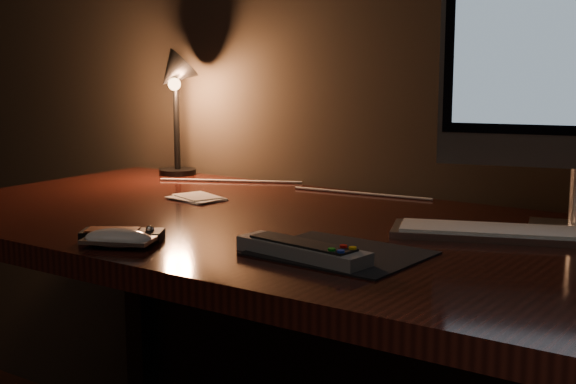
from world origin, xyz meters
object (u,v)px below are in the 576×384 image
Objects in this scene: tv_remote at (302,250)px; media_remote at (122,234)px; desk_lamp at (174,91)px; mouse at (118,241)px; keyboard at (518,233)px; desk at (327,286)px.

media_remote is at bearing -160.67° from tv_remote.
mouse is at bearing -43.98° from desk_lamp.
keyboard is 1.31× the size of desk_lamp.
keyboard is at bearing 63.37° from tv_remote.
desk_lamp is at bearing 158.27° from desk.
desk_lamp is (-0.93, 0.19, 0.20)m from keyboard.
desk_lamp reaches higher than mouse.
tv_remote is at bearing -65.34° from desk.
media_remote is (-0.53, -0.38, 0.00)m from keyboard.
tv_remote reaches higher than keyboard.
desk is 7.03× the size of tv_remote.
desk_lamp is at bearing 152.21° from tv_remote.
media_remote is at bearing -165.14° from keyboard.
tv_remote is (0.31, 0.06, 0.00)m from media_remote.
media_remote is 0.61× the size of tv_remote.
tv_remote is 0.90m from desk_lamp.
tv_remote reaches higher than desk.
tv_remote is at bearing -25.02° from desk_lamp.
media_remote is at bearing -44.28° from desk_lamp.
mouse is at bearing -160.44° from keyboard.
tv_remote is (0.12, -0.27, 0.14)m from desk.
media_remote is 0.44× the size of desk_lamp.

